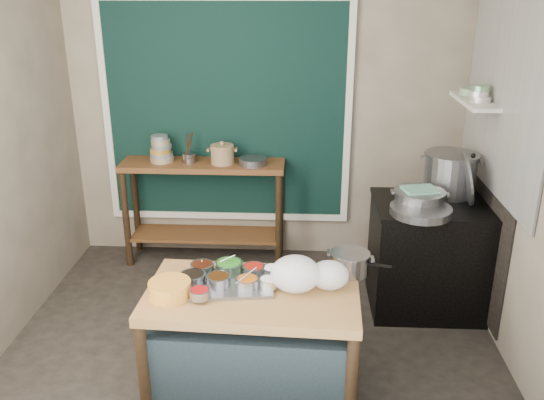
# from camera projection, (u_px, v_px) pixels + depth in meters

# --- Properties ---
(floor) EXTENTS (3.50, 3.00, 0.02)m
(floor) POSITION_uv_depth(u_px,v_px,m) (254.00, 340.00, 4.21)
(floor) COLOR #2F2A24
(floor) RESTS_ON ground
(back_wall) EXTENTS (3.50, 0.02, 2.80)m
(back_wall) POSITION_uv_depth(u_px,v_px,m) (266.00, 107.00, 5.12)
(back_wall) COLOR gray
(back_wall) RESTS_ON floor
(right_wall) EXTENTS (0.02, 3.00, 2.80)m
(right_wall) POSITION_uv_depth(u_px,v_px,m) (529.00, 159.00, 3.62)
(right_wall) COLOR gray
(right_wall) RESTS_ON floor
(curtain_panel) EXTENTS (2.10, 0.02, 1.90)m
(curtain_panel) POSITION_uv_depth(u_px,v_px,m) (226.00, 113.00, 5.12)
(curtain_panel) COLOR black
(curtain_panel) RESTS_ON back_wall
(curtain_frame) EXTENTS (2.22, 0.03, 2.02)m
(curtain_frame) POSITION_uv_depth(u_px,v_px,m) (226.00, 114.00, 5.11)
(curtain_frame) COLOR beige
(curtain_frame) RESTS_ON back_wall
(tile_panel) EXTENTS (0.02, 1.70, 1.70)m
(tile_panel) POSITION_uv_depth(u_px,v_px,m) (507.00, 74.00, 3.98)
(tile_panel) COLOR #B2B2AA
(tile_panel) RESTS_ON right_wall
(soot_patch) EXTENTS (0.01, 1.30, 1.30)m
(soot_patch) POSITION_uv_depth(u_px,v_px,m) (482.00, 221.00, 4.48)
(soot_patch) COLOR black
(soot_patch) RESTS_ON right_wall
(wall_shelf) EXTENTS (0.22, 0.70, 0.03)m
(wall_shelf) POSITION_uv_depth(u_px,v_px,m) (475.00, 101.00, 4.35)
(wall_shelf) COLOR beige
(wall_shelf) RESTS_ON right_wall
(prep_table) EXTENTS (1.28, 0.77, 0.75)m
(prep_table) POSITION_uv_depth(u_px,v_px,m) (253.00, 345.00, 3.51)
(prep_table) COLOR #9C6838
(prep_table) RESTS_ON floor
(back_counter) EXTENTS (1.45, 0.40, 0.95)m
(back_counter) POSITION_uv_depth(u_px,v_px,m) (205.00, 212.00, 5.26)
(back_counter) COLOR brown
(back_counter) RESTS_ON floor
(stove_block) EXTENTS (0.90, 0.68, 0.85)m
(stove_block) POSITION_uv_depth(u_px,v_px,m) (430.00, 257.00, 4.50)
(stove_block) COLOR black
(stove_block) RESTS_ON floor
(stove_top) EXTENTS (0.92, 0.69, 0.03)m
(stove_top) POSITION_uv_depth(u_px,v_px,m) (436.00, 205.00, 4.35)
(stove_top) COLOR black
(stove_top) RESTS_ON stove_block
(condiment_tray) EXTENTS (0.53, 0.41, 0.02)m
(condiment_tray) POSITION_uv_depth(u_px,v_px,m) (231.00, 284.00, 3.43)
(condiment_tray) COLOR gray
(condiment_tray) RESTS_ON prep_table
(condiment_bowls) EXTENTS (0.60, 0.46, 0.07)m
(condiment_bowls) POSITION_uv_depth(u_px,v_px,m) (227.00, 275.00, 3.45)
(condiment_bowls) COLOR gray
(condiment_bowls) RESTS_ON condiment_tray
(yellow_basin) EXTENTS (0.25, 0.25, 0.09)m
(yellow_basin) POSITION_uv_depth(u_px,v_px,m) (170.00, 289.00, 3.30)
(yellow_basin) COLOR #C77637
(yellow_basin) RESTS_ON prep_table
(saucepan) EXTENTS (0.31, 0.31, 0.14)m
(saucepan) POSITION_uv_depth(u_px,v_px,m) (350.00, 263.00, 3.56)
(saucepan) COLOR gray
(saucepan) RESTS_ON prep_table
(plastic_bag_a) EXTENTS (0.36, 0.33, 0.22)m
(plastic_bag_a) POSITION_uv_depth(u_px,v_px,m) (295.00, 274.00, 3.34)
(plastic_bag_a) COLOR white
(plastic_bag_a) RESTS_ON prep_table
(plastic_bag_b) EXTENTS (0.24, 0.21, 0.17)m
(plastic_bag_b) POSITION_uv_depth(u_px,v_px,m) (329.00, 275.00, 3.37)
(plastic_bag_b) COLOR white
(plastic_bag_b) RESTS_ON prep_table
(bowl_stack) EXTENTS (0.21, 0.21, 0.24)m
(bowl_stack) POSITION_uv_depth(u_px,v_px,m) (161.00, 150.00, 5.09)
(bowl_stack) COLOR tan
(bowl_stack) RESTS_ON back_counter
(utensil_cup) EXTENTS (0.16, 0.16, 0.08)m
(utensil_cup) POSITION_uv_depth(u_px,v_px,m) (189.00, 157.00, 5.09)
(utensil_cup) COLOR gray
(utensil_cup) RESTS_ON back_counter
(ceramic_crock) EXTENTS (0.24, 0.24, 0.15)m
(ceramic_crock) POSITION_uv_depth(u_px,v_px,m) (222.00, 155.00, 5.03)
(ceramic_crock) COLOR #836647
(ceramic_crock) RESTS_ON back_counter
(wide_bowl) EXTENTS (0.27, 0.27, 0.06)m
(wide_bowl) POSITION_uv_depth(u_px,v_px,m) (253.00, 161.00, 5.01)
(wide_bowl) COLOR gray
(wide_bowl) RESTS_ON back_counter
(stock_pot) EXTENTS (0.51, 0.51, 0.33)m
(stock_pot) POSITION_uv_depth(u_px,v_px,m) (450.00, 174.00, 4.48)
(stock_pot) COLOR gray
(stock_pot) RESTS_ON stove_top
(pot_lid) EXTENTS (0.13, 0.40, 0.39)m
(pot_lid) POSITION_uv_depth(u_px,v_px,m) (467.00, 179.00, 4.27)
(pot_lid) COLOR gray
(pot_lid) RESTS_ON stove_top
(steamer) EXTENTS (0.43, 0.43, 0.13)m
(steamer) POSITION_uv_depth(u_px,v_px,m) (419.00, 199.00, 4.26)
(steamer) COLOR gray
(steamer) RESTS_ON stove_top
(green_cloth) EXTENTS (0.28, 0.24, 0.02)m
(green_cloth) POSITION_uv_depth(u_px,v_px,m) (420.00, 190.00, 4.23)
(green_cloth) COLOR #63A497
(green_cloth) RESTS_ON steamer
(shallow_pan) EXTENTS (0.46, 0.46, 0.06)m
(shallow_pan) POSITION_uv_depth(u_px,v_px,m) (421.00, 211.00, 4.13)
(shallow_pan) COLOR gray
(shallow_pan) RESTS_ON stove_top
(shelf_bowl_stack) EXTENTS (0.15, 0.15, 0.12)m
(shelf_bowl_stack) POSITION_uv_depth(u_px,v_px,m) (480.00, 94.00, 4.24)
(shelf_bowl_stack) COLOR silver
(shelf_bowl_stack) RESTS_ON wall_shelf
(shelf_bowl_green) EXTENTS (0.16, 0.16, 0.05)m
(shelf_bowl_green) POSITION_uv_depth(u_px,v_px,m) (469.00, 91.00, 4.50)
(shelf_bowl_green) COLOR gray
(shelf_bowl_green) RESTS_ON wall_shelf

